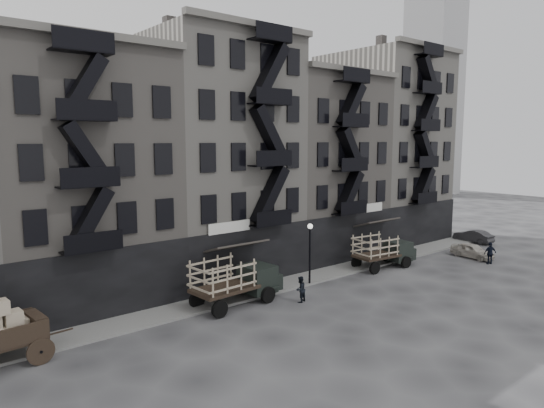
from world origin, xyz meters
TOP-DOWN VIEW (x-y plane):
  - ground at (0.00, 0.00)m, footprint 140.00×140.00m
  - sidewalk at (0.00, 3.75)m, footprint 55.00×2.50m
  - building_midwest at (-10.00, 9.83)m, footprint 10.00×11.35m
  - building_center at (-0.00, 9.82)m, footprint 10.00×11.35m
  - building_mideast at (10.00, 9.83)m, footprint 10.00×11.35m
  - building_east at (20.00, 9.82)m, footprint 10.00×11.35m
  - lamp_post at (3.00, 2.60)m, footprint 0.36×0.36m
  - distant_tower at (60.00, 30.00)m, footprint 8.00×8.00m
  - stake_truck_west at (-3.15, 2.61)m, footprint 6.01×2.76m
  - stake_truck_east at (10.63, 2.28)m, footprint 5.51×2.76m
  - car_east at (19.00, -0.50)m, footprint 1.74×3.69m
  - car_far at (25.00, 2.60)m, footprint 1.48×3.79m
  - pedestrian_mid at (0.15, 0.46)m, footprint 0.92×0.80m
  - policeman at (18.11, -2.47)m, footprint 1.12×0.88m

SIDE VIEW (x-z plane):
  - ground at x=0.00m, z-range 0.00..0.00m
  - sidewalk at x=0.00m, z-range 0.00..0.15m
  - car_east at x=19.00m, z-range 0.00..1.22m
  - car_far at x=25.00m, z-range 0.00..1.23m
  - pedestrian_mid at x=0.15m, z-range 0.00..1.62m
  - policeman at x=18.11m, z-range 0.00..1.78m
  - stake_truck_east at x=10.63m, z-range 0.19..2.85m
  - stake_truck_west at x=-3.15m, z-range 0.21..3.16m
  - lamp_post at x=3.00m, z-range 0.64..4.92m
  - building_midwest at x=-10.00m, z-range -0.60..15.60m
  - building_mideast at x=10.00m, z-range -0.60..15.60m
  - building_center at x=0.00m, z-range -0.60..17.60m
  - building_east at x=20.00m, z-range -0.60..18.60m
  - distant_tower at x=60.00m, z-range 0.76..66.76m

